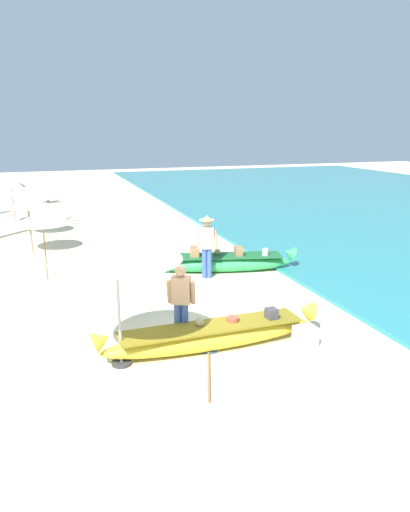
% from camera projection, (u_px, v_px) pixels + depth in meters
% --- Properties ---
extents(ground_plane, '(80.00, 80.00, 0.00)m').
position_uv_depth(ground_plane, '(200.00, 341.00, 9.47)').
color(ground_plane, beige).
extents(boat_yellow_foreground, '(4.54, 0.71, 0.74)m').
position_uv_depth(boat_yellow_foreground, '(212.00, 336.00, 9.10)').
color(boat_yellow_foreground, yellow).
rests_on(boat_yellow_foreground, ground).
extents(boat_green_midground, '(4.31, 1.67, 0.78)m').
position_uv_depth(boat_green_midground, '(223.00, 262.00, 13.95)').
color(boat_green_midground, '#38B760').
rests_on(boat_green_midground, ground).
extents(person_vendor_hatted, '(0.59, 0.44, 1.79)m').
position_uv_depth(person_vendor_hatted, '(207.00, 242.00, 13.16)').
color(person_vendor_hatted, '#3D5BA8').
rests_on(person_vendor_hatted, ground).
extents(person_tourist_customer, '(0.58, 0.41, 1.62)m').
position_uv_depth(person_tourist_customer, '(181.00, 300.00, 9.10)').
color(person_tourist_customer, '#3D5BA8').
rests_on(person_tourist_customer, ground).
extents(patio_umbrella_large, '(2.25, 2.25, 2.31)m').
position_uv_depth(patio_umbrella_large, '(116.00, 250.00, 7.98)').
color(patio_umbrella_large, '#B7B7BC').
rests_on(patio_umbrella_large, ground).
extents(parasol_row_0, '(1.60, 1.60, 1.91)m').
position_uv_depth(parasol_row_0, '(42.00, 218.00, 12.85)').
color(parasol_row_0, '#8E6B47').
rests_on(parasol_row_0, ground).
extents(parasol_row_1, '(1.60, 1.60, 1.91)m').
position_uv_depth(parasol_row_1, '(28.00, 202.00, 15.56)').
color(parasol_row_1, '#8E6B47').
rests_on(parasol_row_1, ground).
extents(parasol_row_2, '(1.60, 1.60, 1.91)m').
position_uv_depth(parasol_row_2, '(26.00, 191.00, 18.20)').
color(parasol_row_2, '#8E6B47').
rests_on(parasol_row_2, ground).
extents(parasol_row_3, '(1.60, 1.60, 1.91)m').
position_uv_depth(parasol_row_3, '(11.00, 184.00, 20.42)').
color(parasol_row_3, '#8E6B47').
rests_on(parasol_row_3, ground).
extents(cooler_box, '(0.44, 0.38, 0.40)m').
position_uv_depth(cooler_box, '(305.00, 336.00, 9.21)').
color(cooler_box, silver).
rests_on(cooler_box, ground).
extents(paddle, '(0.80, 1.80, 0.05)m').
position_uv_depth(paddle, '(209.00, 366.00, 8.44)').
color(paddle, '#8E6B47').
rests_on(paddle, ground).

